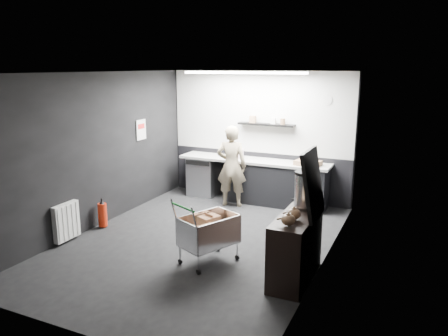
% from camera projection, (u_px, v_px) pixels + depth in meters
% --- Properties ---
extents(floor, '(5.50, 5.50, 0.00)m').
position_uv_depth(floor, '(199.00, 242.00, 7.11)').
color(floor, black).
rests_on(floor, ground).
extents(ceiling, '(5.50, 5.50, 0.00)m').
position_uv_depth(ceiling, '(197.00, 72.00, 6.50)').
color(ceiling, silver).
rests_on(ceiling, wall_back).
extents(wall_back, '(5.50, 0.00, 5.50)m').
position_uv_depth(wall_back, '(259.00, 136.00, 9.24)').
color(wall_back, black).
rests_on(wall_back, floor).
extents(wall_front, '(5.50, 0.00, 5.50)m').
position_uv_depth(wall_front, '(69.00, 214.00, 4.37)').
color(wall_front, black).
rests_on(wall_front, floor).
extents(wall_left, '(0.00, 5.50, 5.50)m').
position_uv_depth(wall_left, '(97.00, 151.00, 7.62)').
color(wall_left, black).
rests_on(wall_left, floor).
extents(wall_right, '(0.00, 5.50, 5.50)m').
position_uv_depth(wall_right, '(326.00, 174.00, 5.99)').
color(wall_right, black).
rests_on(wall_right, floor).
extents(kitchen_wall_panel, '(3.95, 0.02, 1.70)m').
position_uv_depth(kitchen_wall_panel, '(259.00, 112.00, 9.10)').
color(kitchen_wall_panel, silver).
rests_on(kitchen_wall_panel, wall_back).
extents(dado_panel, '(3.95, 0.02, 1.00)m').
position_uv_depth(dado_panel, '(258.00, 175.00, 9.41)').
color(dado_panel, black).
rests_on(dado_panel, wall_back).
extents(floating_shelf, '(1.20, 0.22, 0.04)m').
position_uv_depth(floating_shelf, '(266.00, 124.00, 8.98)').
color(floating_shelf, black).
rests_on(floating_shelf, wall_back).
extents(wall_clock, '(0.20, 0.03, 0.20)m').
position_uv_depth(wall_clock, '(327.00, 100.00, 8.46)').
color(wall_clock, silver).
rests_on(wall_clock, wall_back).
extents(poster, '(0.02, 0.30, 0.40)m').
position_uv_depth(poster, '(141.00, 130.00, 8.72)').
color(poster, silver).
rests_on(poster, wall_left).
extents(poster_red_band, '(0.02, 0.22, 0.10)m').
position_uv_depth(poster_red_band, '(141.00, 126.00, 8.70)').
color(poster_red_band, red).
rests_on(poster_red_band, poster).
extents(radiator, '(0.10, 0.50, 0.60)m').
position_uv_depth(radiator, '(66.00, 222.00, 7.03)').
color(radiator, silver).
rests_on(radiator, wall_left).
extents(ceiling_strip, '(2.40, 0.20, 0.04)m').
position_uv_depth(ceiling_strip, '(244.00, 73.00, 8.14)').
color(ceiling_strip, white).
rests_on(ceiling_strip, ceiling).
extents(prep_counter, '(3.20, 0.61, 0.90)m').
position_uv_depth(prep_counter, '(259.00, 181.00, 9.09)').
color(prep_counter, black).
rests_on(prep_counter, floor).
extents(person, '(0.67, 0.52, 1.65)m').
position_uv_depth(person, '(232.00, 166.00, 8.79)').
color(person, beige).
rests_on(person, floor).
extents(shopping_cart, '(0.85, 1.08, 0.96)m').
position_uv_depth(shopping_cart, '(209.00, 233.00, 6.28)').
color(shopping_cart, silver).
rests_on(shopping_cart, floor).
extents(sideboard, '(0.50, 1.18, 1.77)m').
position_uv_depth(sideboard, '(297.00, 239.00, 5.78)').
color(sideboard, black).
rests_on(sideboard, floor).
extents(fire_extinguisher, '(0.16, 0.16, 0.51)m').
position_uv_depth(fire_extinguisher, '(103.00, 214.00, 7.69)').
color(fire_extinguisher, '#B8230C').
rests_on(fire_extinguisher, floor).
extents(cardboard_box, '(0.53, 0.45, 0.09)m').
position_uv_depth(cardboard_box, '(308.00, 163.00, 8.52)').
color(cardboard_box, '#8D6A4B').
rests_on(cardboard_box, prep_counter).
extents(pink_tub, '(0.20, 0.20, 0.20)m').
position_uv_depth(pink_tub, '(239.00, 154.00, 9.16)').
color(pink_tub, silver).
rests_on(pink_tub, prep_counter).
extents(white_container, '(0.18, 0.15, 0.15)m').
position_uv_depth(white_container, '(233.00, 155.00, 9.17)').
color(white_container, silver).
rests_on(white_container, prep_counter).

